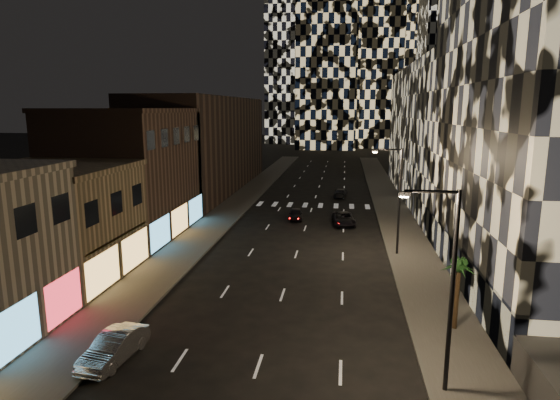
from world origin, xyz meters
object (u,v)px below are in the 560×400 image
(car_silver_parked, at_px, (114,347))
(car_dark_midlane, at_px, (296,214))
(car_dark_oncoming, at_px, (341,193))
(palm_tree, at_px, (459,271))
(streetlight_near, at_px, (447,278))
(streetlight_far, at_px, (397,194))
(car_dark_rightlane, at_px, (344,219))

(car_silver_parked, xyz_separation_m, car_dark_midlane, (5.83, 31.19, -0.08))
(car_dark_oncoming, relative_size, palm_tree, 1.01)
(streetlight_near, xyz_separation_m, streetlight_far, (0.00, 20.00, 0.00))
(car_dark_oncoming, distance_m, car_dark_rightlane, 16.17)
(car_dark_rightlane, bearing_deg, streetlight_far, -72.98)
(streetlight_near, xyz_separation_m, car_dark_rightlane, (-4.35, 30.01, -4.68))
(streetlight_far, distance_m, car_dark_rightlane, 11.88)
(car_dark_midlane, bearing_deg, car_dark_oncoming, 65.81)
(streetlight_near, height_order, car_dark_rightlane, streetlight_near)
(car_silver_parked, bearing_deg, streetlight_far, 58.82)
(car_silver_parked, distance_m, palm_tree, 18.67)
(streetlight_near, bearing_deg, car_dark_midlane, 107.04)
(streetlight_far, distance_m, palm_tree, 14.04)
(streetlight_near, xyz_separation_m, car_dark_midlane, (-9.72, 31.71, -4.72))
(streetlight_near, bearing_deg, palm_tree, 72.21)
(streetlight_far, relative_size, car_dark_midlane, 2.40)
(car_dark_oncoming, xyz_separation_m, palm_tree, (6.85, -39.95, 2.96))
(streetlight_near, height_order, car_silver_parked, streetlight_near)
(car_dark_midlane, bearing_deg, car_silver_parked, -106.18)
(car_dark_oncoming, distance_m, palm_tree, 40.64)
(car_dark_midlane, distance_m, palm_tree, 28.21)
(streetlight_far, height_order, car_dark_rightlane, streetlight_far)
(car_dark_midlane, bearing_deg, palm_tree, -70.90)
(car_dark_oncoming, bearing_deg, palm_tree, 103.09)
(streetlight_far, xyz_separation_m, car_dark_midlane, (-9.72, 11.71, -4.72))
(streetlight_near, relative_size, car_silver_parked, 2.07)
(palm_tree, bearing_deg, streetlight_far, 98.24)
(car_dark_rightlane, xyz_separation_m, palm_tree, (6.35, -23.80, 2.89))
(car_silver_parked, height_order, car_dark_rightlane, car_silver_parked)
(streetlight_far, relative_size, car_silver_parked, 2.07)
(car_dark_midlane, xyz_separation_m, car_dark_oncoming, (4.87, 14.46, -0.03))
(car_dark_oncoming, height_order, palm_tree, palm_tree)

